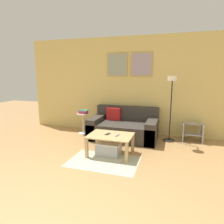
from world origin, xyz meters
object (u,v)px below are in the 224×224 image
floor_lamp (171,100)px  side_table (83,122)px  coffee_table (110,138)px  couch (124,128)px  remote_control (117,135)px  cell_phone (108,134)px  book_stack (83,112)px  storage_bin (109,148)px  step_stool (192,132)px

floor_lamp → side_table: size_ratio=2.77×
coffee_table → floor_lamp: (1.10, 1.06, 0.68)m
couch → floor_lamp: (1.11, -0.07, 0.75)m
remote_control → couch: bearing=104.9°
side_table → remote_control: side_table is taller
coffee_table → couch: bearing=90.3°
side_table → cell_phone: 1.54m
side_table → book_stack: book_stack is taller
couch → remote_control: size_ratio=10.96×
couch → remote_control: (0.15, -1.13, 0.15)m
storage_bin → floor_lamp: (1.14, 1.04, 0.89)m
coffee_table → step_stool: 2.13m
couch → step_stool: bearing=8.3°
couch → floor_lamp: 1.34m
coffee_table → remote_control: (0.14, -0.00, 0.08)m
couch → cell_phone: bearing=-93.2°
cell_phone → step_stool: (1.70, 1.34, -0.18)m
floor_lamp → cell_phone: (-1.17, -1.03, -0.61)m
remote_control → cell_phone: (-0.21, 0.03, -0.01)m
floor_lamp → step_stool: size_ratio=3.34×
coffee_table → floor_lamp: bearing=43.9°
cell_phone → step_stool: step_stool is taller
remote_control → book_stack: bearing=145.3°
book_stack → couch: bearing=-1.1°
side_table → couch: bearing=-0.6°
storage_bin → floor_lamp: size_ratio=0.31×
storage_bin → remote_control: size_ratio=3.18×
book_stack → floor_lamp: bearing=-2.2°
side_table → cell_phone: (1.07, -1.11, 0.08)m
remote_control → cell_phone: size_ratio=1.07×
coffee_table → remote_control: bearing=-1.4°
floor_lamp → coffee_table: bearing=-136.1°
couch → storage_bin: size_ratio=3.44×
couch → step_stool: (1.63, 0.24, -0.03)m
storage_bin → floor_lamp: floor_lamp is taller
coffee_table → book_stack: bearing=134.6°
floor_lamp → cell_phone: bearing=-138.6°
coffee_table → remote_control: size_ratio=5.79×
floor_lamp → remote_control: 1.55m
floor_lamp → remote_control: size_ratio=10.27×
couch → storage_bin: 1.11m
couch → remote_control: couch is taller
couch → coffee_table: couch is taller
storage_bin → couch: bearing=88.5°
side_table → step_stool: bearing=4.7°
book_stack → side_table: bearing=-126.1°
floor_lamp → step_stool: (0.53, 0.30, -0.78)m
couch → remote_control: bearing=-82.6°
storage_bin → remote_control: 0.34m
remote_control → step_stool: 2.03m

